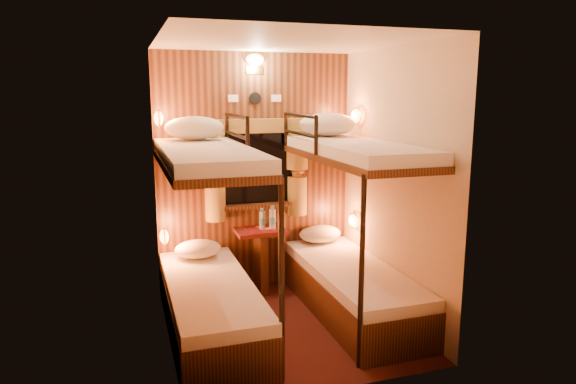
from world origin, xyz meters
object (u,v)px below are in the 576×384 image
object	(u,v)px
bottle_left	(262,220)
bottle_right	(272,219)
bunk_left	(210,270)
bunk_right	(352,255)
table	(261,252)

from	to	relation	value
bottle_left	bottle_right	world-z (taller)	bottle_right
bunk_left	bunk_right	distance (m)	1.30
bunk_left	table	distance (m)	1.02
bunk_right	bunk_left	bearing A→B (deg)	180.00
bunk_left	bottle_right	size ratio (longest dim) A/B	7.92
bunk_right	bottle_left	size ratio (longest dim) A/B	8.77
bunk_right	table	bearing A→B (deg)	129.67
bunk_right	bottle_left	xyz separation A→B (m)	(-0.63, 0.78, 0.18)
bunk_right	bottle_right	world-z (taller)	bunk_right
bottle_right	table	bearing A→B (deg)	168.80
bunk_right	bottle_left	world-z (taller)	bunk_right
bottle_left	table	bearing A→B (deg)	-177.17
bottle_right	bunk_left	bearing A→B (deg)	-135.32
bunk_left	bottle_right	distance (m)	1.09
bunk_right	bottle_right	size ratio (longest dim) A/B	7.92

